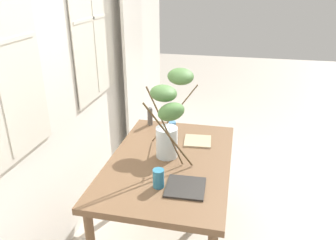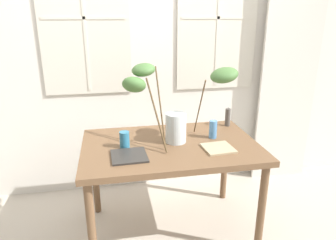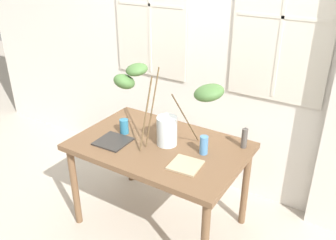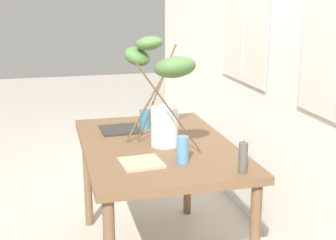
# 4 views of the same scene
# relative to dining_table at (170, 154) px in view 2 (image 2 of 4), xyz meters

# --- Properties ---
(ground) EXTENTS (14.00, 14.00, 0.00)m
(ground) POSITION_rel_dining_table_xyz_m (0.00, 0.00, -0.68)
(ground) COLOR #B7AD9E
(back_wall_with_windows) EXTENTS (5.92, 0.14, 3.05)m
(back_wall_with_windows) POSITION_rel_dining_table_xyz_m (-0.00, 0.84, 0.85)
(back_wall_with_windows) COLOR silver
(back_wall_with_windows) RESTS_ON ground
(curtain_sheer_side) EXTENTS (0.60, 0.03, 2.46)m
(curtain_sheer_side) POSITION_rel_dining_table_xyz_m (1.34, 0.68, 0.55)
(curtain_sheer_side) COLOR silver
(curtain_sheer_side) RESTS_ON ground
(dining_table) EXTENTS (1.30, 0.85, 0.76)m
(dining_table) POSITION_rel_dining_table_xyz_m (0.00, 0.00, 0.00)
(dining_table) COLOR brown
(dining_table) RESTS_ON ground
(vase_with_branches) EXTENTS (0.88, 0.37, 0.62)m
(vase_with_branches) POSITION_rel_dining_table_xyz_m (0.05, 0.00, 0.41)
(vase_with_branches) COLOR silver
(vase_with_branches) RESTS_ON dining_table
(drinking_glass_blue_left) EXTENTS (0.07, 0.07, 0.12)m
(drinking_glass_blue_left) POSITION_rel_dining_table_xyz_m (-0.34, 0.00, 0.14)
(drinking_glass_blue_left) COLOR teal
(drinking_glass_blue_left) RESTS_ON dining_table
(drinking_glass_blue_right) EXTENTS (0.06, 0.06, 0.14)m
(drinking_glass_blue_right) POSITION_rel_dining_table_xyz_m (0.35, 0.06, 0.15)
(drinking_glass_blue_right) COLOR #4C84BC
(drinking_glass_blue_right) RESTS_ON dining_table
(plate_square_left) EXTENTS (0.25, 0.25, 0.01)m
(plate_square_left) POSITION_rel_dining_table_xyz_m (-0.32, -0.17, 0.09)
(plate_square_left) COLOR #2D2B28
(plate_square_left) RESTS_ON dining_table
(plate_square_right) EXTENTS (0.22, 0.22, 0.01)m
(plate_square_right) POSITION_rel_dining_table_xyz_m (0.32, -0.16, 0.09)
(plate_square_right) COLOR tan
(plate_square_right) RESTS_ON dining_table
(pillar_candle) EXTENTS (0.04, 0.04, 0.17)m
(pillar_candle) POSITION_rel_dining_table_xyz_m (0.56, 0.30, 0.16)
(pillar_candle) COLOR #514C47
(pillar_candle) RESTS_ON dining_table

